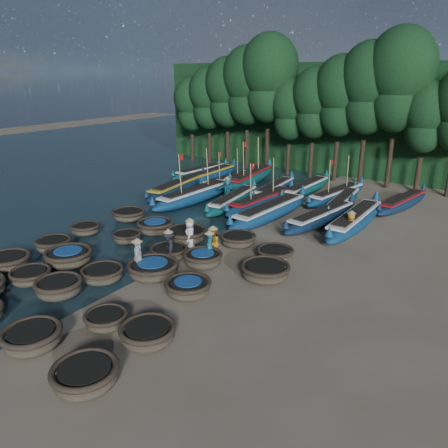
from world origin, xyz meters
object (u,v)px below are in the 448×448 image
Objects in this scene: coracle_3 at (32,338)px; long_boat_3 at (195,195)px; long_boat_13 at (274,189)px; long_boat_8 at (355,220)px; long_boat_10 at (209,176)px; long_boat_15 at (337,195)px; long_boat_5 at (262,201)px; fisherman_4 at (138,257)px; coracle_13 at (153,269)px; long_boat_7 at (322,217)px; coracle_23 at (238,240)px; coracle_19 at (265,271)px; coracle_14 at (188,287)px; coracle_4 at (85,376)px; long_boat_4 at (233,200)px; long_boat_12 at (250,178)px; fisherman_1 at (209,245)px; coracle_5 at (8,262)px; long_boat_11 at (229,181)px; long_boat_9 at (201,172)px; fisherman_2 at (213,242)px; coracle_21 at (155,227)px; fisherman_5 at (227,189)px; coracle_12 at (102,274)px; long_boat_2 at (178,187)px; coracle_18 at (203,259)px; long_boat_16 at (342,202)px; long_boat_14 at (306,188)px; fisherman_3 at (169,246)px; fisherman_6 at (351,224)px; coracle_24 at (275,254)px; coracle_16 at (127,237)px; long_boat_17 at (402,202)px; coracle_22 at (186,235)px; coracle_9 at (148,334)px; coracle_6 at (31,276)px; long_boat_6 at (270,212)px; coracle_8 at (106,319)px; coracle_17 at (169,252)px; coracle_7 at (59,287)px; coracle_20 at (129,215)px; coracle_11 at (69,257)px.

coracle_3 is 0.28× the size of long_boat_3.
long_boat_8 is at bearing -32.29° from long_boat_13.
long_boat_15 is at bearing 2.12° from long_boat_10.
long_boat_5 is 12.55m from fisherman_4.
long_boat_7 is at bearing 72.93° from coracle_13.
coracle_19 is at bearing -39.98° from coracle_23.
long_boat_15 is (-0.14, 17.61, 0.10)m from coracle_14.
long_boat_5 is at bearing 104.40° from coracle_4.
long_boat_5 is (1.86, 0.90, 0.02)m from long_boat_4.
long_boat_12 is 16.33m from fisherman_1.
long_boat_13 is (4.00, 19.43, 0.03)m from coracle_5.
long_boat_9 is at bearing 165.39° from long_boat_11.
coracle_5 is 1.13× the size of fisherman_2.
fisherman_5 reaches higher than coracle_21.
coracle_12 is 0.23× the size of long_boat_2.
coracle_18 reaches higher than coracle_23.
long_boat_2 is 12.57m from long_boat_16.
long_boat_14 is at bearing 168.40° from fisherman_1.
fisherman_6 is (6.42, 8.48, -0.01)m from fisherman_3.
coracle_24 is at bearing -65.95° from long_boat_13.
fisherman_3 is at bearing -39.17° from fisherman_6.
fisherman_5 reaches higher than coracle_16.
coracle_5 is at bearing -151.26° from coracle_13.
coracle_5 is 10.05m from fisherman_2.
fisherman_1 is (-5.77, -14.96, 0.40)m from long_boat_17.
fisherman_2 is (2.49, -0.81, 0.41)m from coracle_22.
long_boat_9 is 4.08× the size of fisherman_6.
long_boat_8 reaches higher than coracle_9.
coracle_6 is 16.28m from long_boat_5.
long_boat_15 reaches higher than coracle_6.
long_boat_10 is (-7.74, 4.14, 0.02)m from long_boat_5.
fisherman_6 is (4.67, 4.72, 0.47)m from coracle_23.
coracle_13 is at bearing 94.06° from coracle_3.
coracle_23 is 0.24× the size of long_boat_6.
coracle_8 is at bearing -30.11° from fisherman_3.
coracle_23 reaches higher than coracle_12.
long_boat_5 is at bearing 92.36° from coracle_17.
coracle_9 is at bearing -61.19° from long_boat_2.
coracle_23 is (2.02, 3.46, 0.03)m from coracle_17.
coracle_7 reaches higher than coracle_9.
long_boat_13 is at bearing 81.63° from coracle_16.
coracle_17 is 6.91m from coracle_20.
coracle_17 is at bearing 98.83° from coracle_3.
coracle_4 is 19.45m from long_boat_4.
long_boat_3 is at bearing 116.83° from coracle_8.
coracle_20 is (-10.70, 11.92, -0.04)m from coracle_4.
coracle_11 is 0.31× the size of long_boat_14.
coracle_3 is 5.47m from coracle_6.
long_boat_13 is 1.02× the size of long_boat_17.
coracle_22 is at bearing 58.68° from coracle_5.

